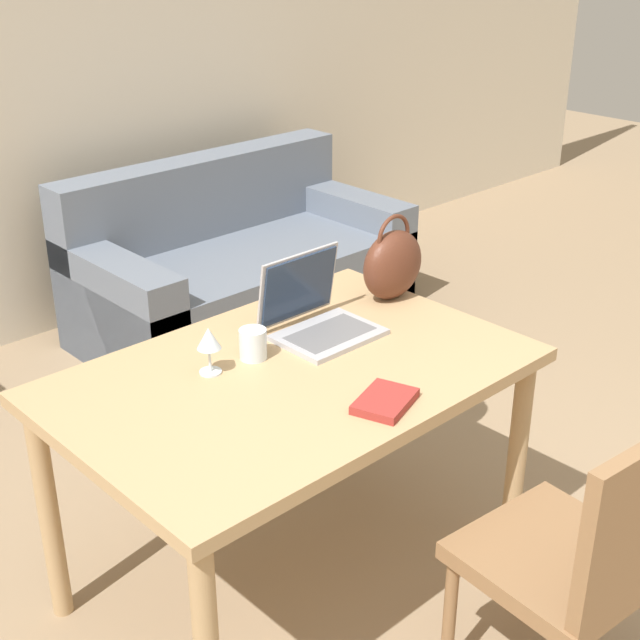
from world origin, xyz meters
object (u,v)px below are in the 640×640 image
(laptop, at_px, (314,312))
(wine_glass, at_px, (209,341))
(couch, at_px, (238,271))
(handbag, at_px, (393,264))
(chair, at_px, (585,554))
(drinking_glass, at_px, (253,344))

(laptop, distance_m, wine_glass, 0.40)
(couch, bearing_deg, handbag, -108.63)
(chair, xyz_separation_m, handbag, (0.38, 1.01, 0.39))
(chair, distance_m, drinking_glass, 1.06)
(chair, bearing_deg, wine_glass, 116.56)
(wine_glass, bearing_deg, chair, -68.55)
(drinking_glass, distance_m, wine_glass, 0.16)
(drinking_glass, distance_m, handbag, 0.63)
(chair, distance_m, couch, 2.65)
(couch, xyz_separation_m, laptop, (-0.87, -1.50, 0.54))
(couch, relative_size, wine_glass, 11.74)
(drinking_glass, xyz_separation_m, wine_glass, (-0.15, 0.01, 0.05))
(laptop, relative_size, handbag, 1.05)
(drinking_glass, relative_size, handbag, 0.31)
(handbag, bearing_deg, wine_glass, -178.98)
(chair, height_order, drinking_glass, chair)
(handbag, bearing_deg, laptop, -177.93)
(couch, height_order, drinking_glass, drinking_glass)
(laptop, height_order, drinking_glass, laptop)
(couch, distance_m, handbag, 1.68)
(couch, relative_size, handbag, 5.65)
(couch, relative_size, laptop, 5.37)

